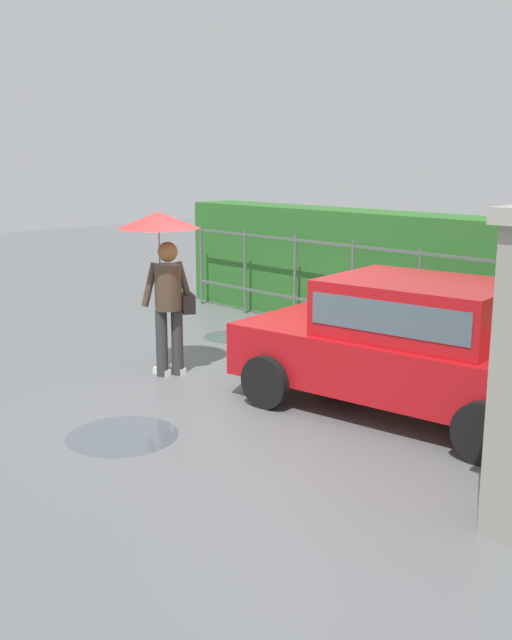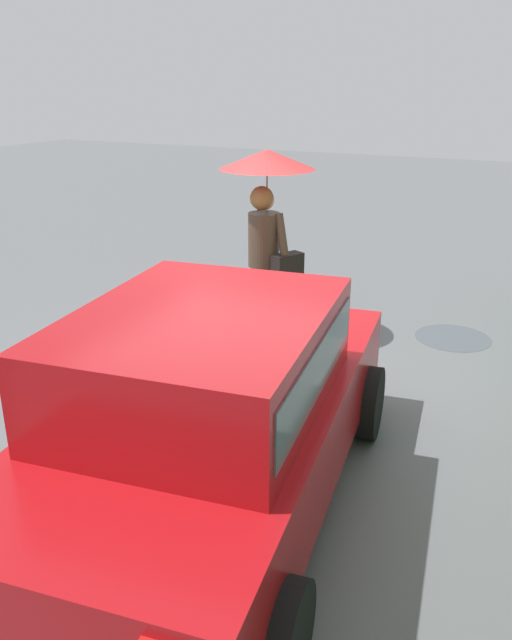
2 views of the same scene
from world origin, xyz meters
The scene contains 7 objects.
ground_plane centered at (0.00, 0.00, 0.00)m, with size 40.00×40.00×0.00m, color slate.
car centered at (1.65, 0.57, 0.80)m, with size 3.90×2.25×1.48m.
pedestrian centered at (-1.35, -0.44, 1.56)m, with size 1.02×1.02×2.08m.
fence_section centered at (0.85, 2.85, 0.83)m, with size 10.88×0.05×1.50m.
hedge_row centered at (0.85, 3.58, 0.95)m, with size 11.83×0.90×1.90m, color #2D6B28.
puddle_near centered at (0.06, -2.08, 0.00)m, with size 1.13×1.13×0.00m, color #4C545B.
puddle_far centered at (-2.25, 1.50, 0.00)m, with size 0.85×0.85×0.00m, color #4C545B.
Camera 1 is at (5.97, -5.95, 2.75)m, focal length 41.00 mm.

